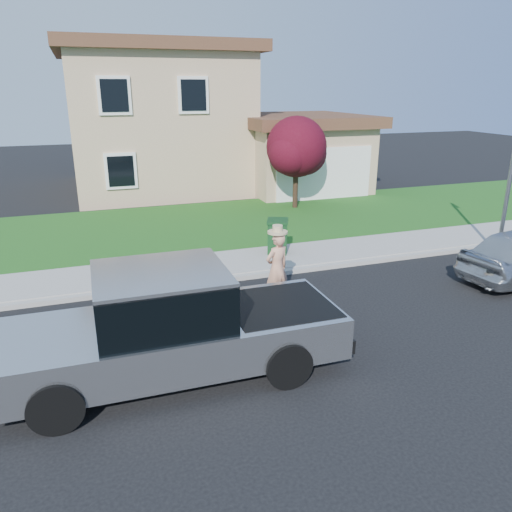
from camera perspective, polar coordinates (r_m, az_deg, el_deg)
The scene contains 9 objects.
ground at distance 10.98m, azimuth 2.84°, elevation -7.93°, with size 80.00×80.00×0.00m, color black.
curb at distance 13.76m, azimuth 2.19°, elevation -1.96°, with size 40.00×0.20×0.12m, color gray.
sidewalk at distance 14.73m, azimuth 0.64°, elevation -0.47°, with size 40.00×2.00×0.15m, color gray.
lawn at distance 18.84m, azimuth -4.03°, elevation 3.72°, with size 40.00×7.00×0.10m, color #1C3F12.
house at distance 26.01m, azimuth -8.28°, elevation 14.70°, with size 14.00×11.30×6.85m.
pickup_truck at distance 8.91m, azimuth -9.68°, elevation -8.10°, with size 6.17×2.40×2.02m.
woman at distance 11.74m, azimuth 2.41°, elevation -1.25°, with size 0.74×0.60×1.93m.
ornamental_tree at distance 20.86m, azimuth 4.72°, elevation 12.01°, with size 2.73×2.46×3.75m.
trash_bin at distance 15.07m, azimuth 2.47°, elevation 2.31°, with size 0.86×0.90×1.02m.
Camera 1 is at (-3.74, -9.07, 4.93)m, focal length 35.00 mm.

